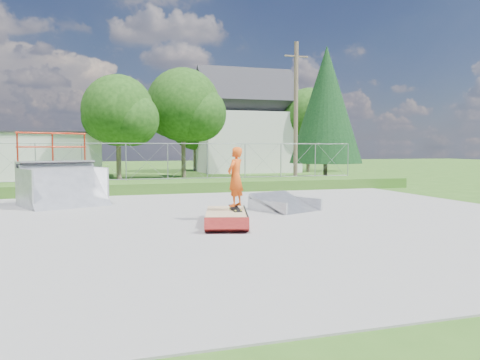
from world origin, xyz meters
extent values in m
plane|color=#325F1B|center=(0.00, 0.00, 0.00)|extent=(120.00, 120.00, 0.00)
cube|color=gray|center=(0.00, 0.00, 0.02)|extent=(20.00, 16.00, 0.04)
cube|color=#325F1B|center=(0.00, 9.50, 0.25)|extent=(24.00, 3.00, 0.50)
cube|color=maroon|center=(0.05, -0.16, 0.16)|extent=(1.62, 2.45, 0.31)
cube|color=tan|center=(0.05, -0.16, 0.32)|extent=(1.65, 2.47, 0.02)
cube|color=black|center=(0.32, -0.12, 0.38)|extent=(0.26, 0.81, 0.13)
imported|color=#EF5515|center=(0.32, -0.12, 1.20)|extent=(0.71, 0.70, 1.65)
cube|color=silver|center=(-8.00, 22.00, 1.50)|extent=(10.00, 6.00, 3.00)
cube|color=silver|center=(9.00, 26.00, 2.50)|extent=(8.00, 6.00, 5.00)
cube|color=#2B2B2F|center=(9.00, 26.00, 5.90)|extent=(8.40, 6.08, 6.08)
cylinder|color=brown|center=(7.50, 12.00, 4.00)|extent=(0.24, 0.24, 8.00)
cylinder|color=brown|center=(-2.00, 18.00, 1.22)|extent=(0.30, 0.30, 2.45)
sphere|color=#183A10|center=(-2.00, 18.00, 4.41)|extent=(4.48, 4.48, 4.48)
sphere|color=#183A10|center=(-1.16, 17.44, 3.85)|extent=(3.36, 3.36, 3.36)
cylinder|color=brown|center=(2.50, 20.00, 1.40)|extent=(0.30, 0.30, 2.80)
sphere|color=#183A10|center=(2.50, 20.00, 5.04)|extent=(5.12, 5.12, 5.12)
sphere|color=#183A10|center=(3.46, 19.36, 4.40)|extent=(3.84, 3.84, 3.84)
cylinder|color=brown|center=(14.00, 24.00, 1.31)|extent=(0.30, 0.30, 2.62)
sphere|color=#183A10|center=(14.00, 24.00, 4.72)|extent=(4.80, 4.80, 4.80)
sphere|color=#183A10|center=(14.90, 23.40, 4.12)|extent=(3.60, 3.60, 3.60)
cylinder|color=brown|center=(5.00, 28.00, 1.05)|extent=(0.30, 0.30, 2.10)
sphere|color=#183A10|center=(5.00, 28.00, 3.78)|extent=(3.84, 3.84, 3.84)
sphere|color=#183A10|center=(5.72, 27.52, 3.30)|extent=(2.88, 2.88, 2.88)
cylinder|color=brown|center=(12.00, 17.00, 0.60)|extent=(0.28, 0.28, 1.20)
cone|color=black|center=(12.00, 17.00, 5.05)|extent=(5.04, 5.04, 8.10)
camera|label=1|loc=(-3.36, -12.53, 2.09)|focal=35.00mm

